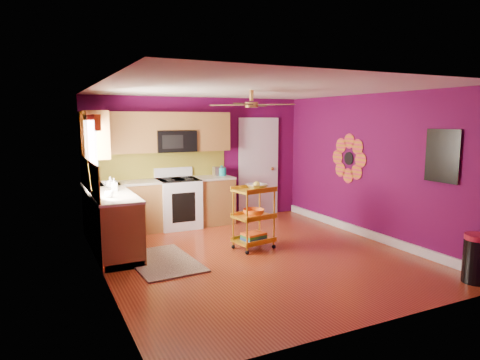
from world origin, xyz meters
TOP-DOWN VIEW (x-y plane):
  - ground at (0.00, 0.00)m, footprint 5.00×5.00m
  - room_envelope at (0.03, 0.00)m, footprint 4.54×5.04m
  - lower_cabinets at (-1.35, 1.82)m, footprint 2.81×2.31m
  - electric_range at (-0.55, 2.17)m, footprint 0.76×0.66m
  - upper_cabinetry at (-1.24, 2.17)m, footprint 2.80×2.30m
  - left_window at (-2.22, 1.05)m, footprint 0.08×1.35m
  - panel_door at (1.35, 2.47)m, footprint 0.95×0.11m
  - right_wall_art at (2.23, -0.34)m, footprint 0.04×2.74m
  - ceiling_fan at (0.00, 0.20)m, footprint 1.01×1.01m
  - shag_rug at (-1.39, 0.31)m, footprint 0.96×1.48m
  - rolling_cart at (0.12, 0.32)m, footprint 0.67×0.53m
  - trash_can at (1.99, -2.19)m, footprint 0.43×0.43m
  - teal_kettle at (0.40, 2.26)m, footprint 0.18×0.18m
  - toaster at (0.35, 2.29)m, footprint 0.22×0.15m
  - soap_bottle_a at (-1.87, 1.31)m, footprint 0.09×0.09m
  - soap_bottle_b at (-1.87, 1.66)m, footprint 0.14×0.14m
  - counter_dish at (-1.85, 1.94)m, footprint 0.27×0.27m
  - counter_cup at (-2.04, 0.74)m, footprint 0.12×0.12m

SIDE VIEW (x-z plane):
  - ground at x=0.00m, z-range 0.00..0.00m
  - shag_rug at x=-1.39m, z-range 0.00..0.02m
  - trash_can at x=1.99m, z-range 0.00..0.63m
  - lower_cabinets at x=-1.35m, z-range -0.04..0.90m
  - electric_range at x=-0.55m, z-range -0.08..1.05m
  - rolling_cart at x=0.12m, z-range 0.01..1.11m
  - counter_dish at x=-1.85m, z-range 0.94..1.01m
  - counter_cup at x=-2.04m, z-range 0.94..1.04m
  - teal_kettle at x=0.40m, z-range 0.92..1.13m
  - panel_door at x=1.35m, z-range -0.05..2.10m
  - toaster at x=0.35m, z-range 0.94..1.12m
  - soap_bottle_b at x=-1.87m, z-range 0.94..1.12m
  - soap_bottle_a at x=-1.87m, z-range 0.94..1.14m
  - right_wall_art at x=2.23m, z-range 0.92..1.96m
  - room_envelope at x=0.03m, z-range 0.37..2.89m
  - left_window at x=-2.22m, z-range 1.20..2.28m
  - upper_cabinetry at x=-1.24m, z-range 1.17..2.43m
  - ceiling_fan at x=0.00m, z-range 2.16..2.42m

